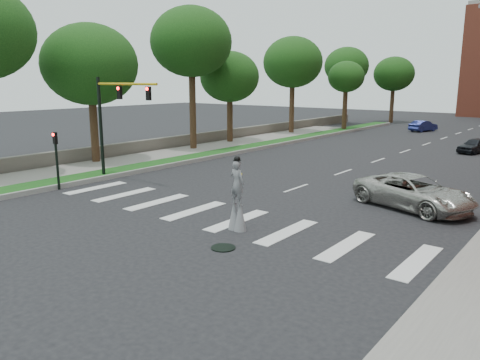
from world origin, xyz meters
TOP-DOWN VIEW (x-y plane):
  - ground_plane at (0.00, 0.00)m, footprint 160.00×160.00m
  - grass_median at (-11.50, 20.00)m, footprint 2.00×60.00m
  - median_curb at (-10.45, 20.00)m, footprint 0.20×60.00m
  - sidewalk_left at (-14.50, 10.00)m, footprint 4.00×60.00m
  - stone_wall at (-17.00, 22.00)m, footprint 0.50×56.00m
  - manhole at (3.00, -2.00)m, footprint 0.90×0.90m
  - traffic_signal at (-9.78, 3.00)m, footprint 5.30×0.23m
  - secondary_signal at (-10.30, -0.50)m, footprint 0.25×0.21m
  - stilt_performer at (2.06, 0.01)m, footprint 0.84×0.55m
  - suv_crossing at (6.64, 7.75)m, footprint 6.32×4.35m
  - car_near at (4.94, 28.62)m, footprint 2.51×4.00m
  - car_mid at (-3.88, 43.45)m, footprint 2.50×4.21m
  - tree_1 at (-15.80, 5.81)m, footprint 6.70×6.70m
  - tree_2 at (-14.89, 15.19)m, footprint 6.87×6.87m
  - tree_3 at (-15.34, 20.80)m, footprint 5.64×5.64m
  - tree_4 at (-15.02, 31.54)m, footprint 6.63×6.63m
  - tree_5 at (-15.06, 45.22)m, footprint 5.90×5.90m
  - tree_6 at (-11.72, 38.29)m, footprint 4.33×4.33m
  - tree_7 at (-11.39, 52.94)m, footprint 5.70×5.70m

SIDE VIEW (x-z plane):
  - ground_plane at x=0.00m, z-range 0.00..0.00m
  - manhole at x=3.00m, z-range 0.00..0.04m
  - sidewalk_left at x=-14.50m, z-range 0.00..0.18m
  - grass_median at x=-11.50m, z-range 0.00..0.25m
  - median_curb at x=-10.45m, z-range 0.00..0.28m
  - stone_wall at x=-17.00m, z-range 0.00..1.10m
  - car_near at x=4.94m, z-range 0.00..1.27m
  - car_mid at x=-3.88m, z-range 0.00..1.31m
  - suv_crossing at x=6.64m, z-range 0.00..1.61m
  - stilt_performer at x=2.06m, z-range -0.29..2.78m
  - secondary_signal at x=-10.30m, z-range 0.33..3.56m
  - traffic_signal at x=-9.78m, z-range 1.05..7.25m
  - tree_3 at x=-15.34m, z-range 1.94..10.68m
  - tree_6 at x=-11.72m, z-range 2.21..10.48m
  - tree_7 at x=-11.39m, z-range 2.20..11.55m
  - tree_1 at x=-15.80m, z-range 2.10..12.05m
  - tree_5 at x=-15.06m, z-range 2.64..13.05m
  - tree_4 at x=-15.02m, z-range 2.55..13.36m
  - tree_2 at x=-14.89m, z-range 3.08..15.18m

